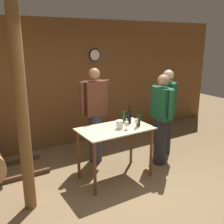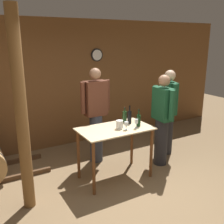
% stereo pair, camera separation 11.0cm
% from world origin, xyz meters
% --- Properties ---
extents(ground_plane, '(14.00, 14.00, 0.00)m').
position_xyz_m(ground_plane, '(0.00, 0.00, 0.00)').
color(ground_plane, brown).
extents(back_wall, '(8.40, 0.08, 2.70)m').
position_xyz_m(back_wall, '(0.00, 2.56, 1.35)').
color(back_wall, brown).
rests_on(back_wall, ground_plane).
extents(tasting_table, '(1.20, 0.70, 0.88)m').
position_xyz_m(tasting_table, '(0.01, 0.73, 0.72)').
color(tasting_table, beige).
rests_on(tasting_table, ground_plane).
extents(wooden_post, '(0.16, 0.16, 2.70)m').
position_xyz_m(wooden_post, '(-1.44, 0.65, 1.35)').
color(wooden_post, brown).
rests_on(wooden_post, ground_plane).
extents(wine_bottle_far_left, '(0.08, 0.08, 0.27)m').
position_xyz_m(wine_bottle_far_left, '(0.33, 0.93, 0.99)').
color(wine_bottle_far_left, '#193819').
rests_on(wine_bottle_far_left, tasting_table).
extents(wine_bottle_left, '(0.07, 0.07, 0.32)m').
position_xyz_m(wine_bottle_left, '(0.36, 0.82, 1.00)').
color(wine_bottle_left, black).
rests_on(wine_bottle_left, tasting_table).
extents(wine_bottle_center, '(0.07, 0.07, 0.29)m').
position_xyz_m(wine_bottle_center, '(0.40, 0.62, 0.99)').
color(wine_bottle_center, black).
rests_on(wine_bottle_center, tasting_table).
extents(wine_glass_near_left, '(0.07, 0.07, 0.13)m').
position_xyz_m(wine_glass_near_left, '(0.14, 0.58, 0.98)').
color(wine_glass_near_left, silver).
rests_on(wine_glass_near_left, tasting_table).
extents(wine_glass_near_center, '(0.06, 0.06, 0.15)m').
position_xyz_m(wine_glass_near_center, '(0.31, 0.55, 0.99)').
color(wine_glass_near_center, silver).
rests_on(wine_glass_near_center, tasting_table).
extents(ice_bucket, '(0.11, 0.11, 0.14)m').
position_xyz_m(ice_bucket, '(0.07, 0.68, 0.95)').
color(ice_bucket, white).
rests_on(ice_bucket, tasting_table).
extents(person_host, '(0.34, 0.56, 1.71)m').
position_xyz_m(person_host, '(1.44, 1.06, 0.91)').
color(person_host, '#232328').
rests_on(person_host, ground_plane).
extents(person_visitor_with_scarf, '(0.25, 0.59, 1.69)m').
position_xyz_m(person_visitor_with_scarf, '(1.01, 0.73, 0.89)').
color(person_visitor_with_scarf, '#232328').
rests_on(person_visitor_with_scarf, ground_plane).
extents(person_visitor_bearded, '(0.59, 0.24, 1.79)m').
position_xyz_m(person_visitor_bearded, '(0.03, 1.45, 0.95)').
color(person_visitor_bearded, '#333847').
rests_on(person_visitor_bearded, ground_plane).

